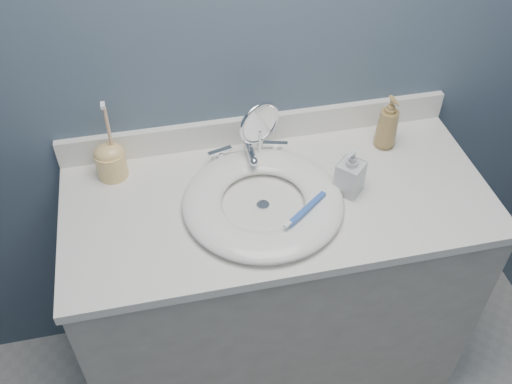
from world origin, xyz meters
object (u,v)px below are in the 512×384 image
object	(u,v)px
soap_bottle_amber	(388,122)
soap_bottle_clear	(351,171)
toothbrush_holder	(111,160)
makeup_mirror	(259,130)

from	to	relation	value
soap_bottle_amber	soap_bottle_clear	world-z (taller)	soap_bottle_amber
soap_bottle_clear	toothbrush_holder	world-z (taller)	toothbrush_holder
makeup_mirror	soap_bottle_amber	xyz separation A→B (m)	(0.40, -0.02, -0.02)
soap_bottle_clear	soap_bottle_amber	bearing A→B (deg)	90.58
soap_bottle_amber	toothbrush_holder	size ratio (longest dim) A/B	0.69
soap_bottle_amber	soap_bottle_clear	xyz separation A→B (m)	(-0.18, -0.17, -0.01)
soap_bottle_amber	soap_bottle_clear	distance (m)	0.25
makeup_mirror	soap_bottle_clear	world-z (taller)	makeup_mirror
soap_bottle_amber	makeup_mirror	bearing A→B (deg)	171.27
makeup_mirror	soap_bottle_amber	size ratio (longest dim) A/B	1.15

